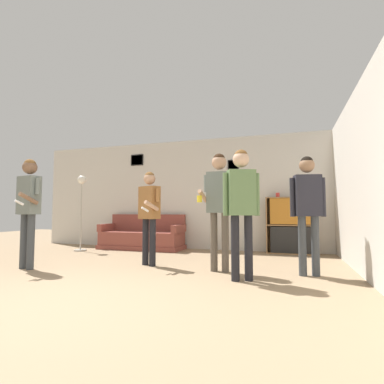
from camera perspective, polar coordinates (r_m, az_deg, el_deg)
The scene contains 12 objects.
ground_plane at distance 3.35m, azimuth -25.15°, elevation -19.15°, with size 20.00×20.00×0.00m, color #937A5B.
wall_back at distance 7.43m, azimuth 0.63°, elevation -0.34°, with size 8.69×0.08×2.70m.
wall_right at distance 4.85m, azimuth 29.52°, elevation 1.94°, with size 0.06×7.08×2.70m.
couch at distance 7.52m, azimuth -9.40°, elevation -8.50°, with size 2.05×0.80×0.84m.
bookshelf at distance 6.88m, azimuth 18.18°, elevation -6.05°, with size 1.01×0.30×1.23m.
floor_lamp at distance 7.49m, azimuth -20.32°, elevation -1.05°, with size 0.28×0.28×1.76m.
person_player_foreground_left at distance 5.49m, azimuth -28.69°, elevation -1.37°, with size 0.49×0.53×1.76m.
person_player_foreground_center at distance 5.18m, azimuth -8.17°, elevation -3.02°, with size 0.46×0.56×1.60m.
person_watcher_holding_cup at distance 4.64m, azimuth 5.20°, elevation -0.98°, with size 0.53×0.43×1.81m.
person_spectator_near_bookshelf at distance 4.06m, azimuth 9.38°, elevation -1.26°, with size 0.47×0.32×1.75m.
person_spectator_far_right at distance 4.62m, azimuth 21.18°, elevation -1.69°, with size 0.49×0.27×1.71m.
drinking_cup at distance 6.89m, azimuth 16.00°, elevation -0.56°, with size 0.08×0.08×0.10m.
Camera 1 is at (2.17, -2.39, 0.91)m, focal length 28.00 mm.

